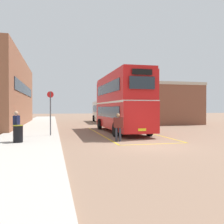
{
  "coord_description": "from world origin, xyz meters",
  "views": [
    {
      "loc": [
        -4.88,
        -12.23,
        1.98
      ],
      "look_at": [
        0.59,
        10.87,
        1.63
      ],
      "focal_mm": 39.8,
      "sensor_mm": 36.0,
      "label": 1
    }
  ],
  "objects_px": {
    "pedestrian_waiting_near": "(16,124)",
    "double_decker_bus": "(121,102)",
    "litter_bin": "(18,134)",
    "single_deck_bus": "(104,111)",
    "bus_stop_sign": "(50,109)",
    "pedestrian_boarding": "(118,125)"
  },
  "relations": [
    {
      "from": "pedestrian_boarding",
      "to": "pedestrian_waiting_near",
      "type": "bearing_deg",
      "value": 177.58
    },
    {
      "from": "pedestrian_boarding",
      "to": "litter_bin",
      "type": "height_order",
      "value": "pedestrian_boarding"
    },
    {
      "from": "pedestrian_waiting_near",
      "to": "litter_bin",
      "type": "bearing_deg",
      "value": -70.53
    },
    {
      "from": "pedestrian_waiting_near",
      "to": "bus_stop_sign",
      "type": "height_order",
      "value": "bus_stop_sign"
    },
    {
      "from": "bus_stop_sign",
      "to": "single_deck_bus",
      "type": "bearing_deg",
      "value": 67.07
    },
    {
      "from": "double_decker_bus",
      "to": "litter_bin",
      "type": "relative_size",
      "value": 10.82
    },
    {
      "from": "litter_bin",
      "to": "single_deck_bus",
      "type": "bearing_deg",
      "value": 66.36
    },
    {
      "from": "double_decker_bus",
      "to": "pedestrian_waiting_near",
      "type": "height_order",
      "value": "double_decker_bus"
    },
    {
      "from": "bus_stop_sign",
      "to": "pedestrian_boarding",
      "type": "bearing_deg",
      "value": -38.17
    },
    {
      "from": "pedestrian_boarding",
      "to": "single_deck_bus",
      "type": "bearing_deg",
      "value": 80.69
    },
    {
      "from": "single_deck_bus",
      "to": "litter_bin",
      "type": "xyz_separation_m",
      "value": [
        -8.97,
        -20.5,
        -1.03
      ]
    },
    {
      "from": "single_deck_bus",
      "to": "litter_bin",
      "type": "distance_m",
      "value": 22.4
    },
    {
      "from": "double_decker_bus",
      "to": "bus_stop_sign",
      "type": "bearing_deg",
      "value": -157.13
    },
    {
      "from": "pedestrian_waiting_near",
      "to": "double_decker_bus",
      "type": "bearing_deg",
      "value": 35.19
    },
    {
      "from": "pedestrian_boarding",
      "to": "bus_stop_sign",
      "type": "xyz_separation_m",
      "value": [
        -3.97,
        3.12,
        0.96
      ]
    },
    {
      "from": "single_deck_bus",
      "to": "litter_bin",
      "type": "bearing_deg",
      "value": -113.64
    },
    {
      "from": "double_decker_bus",
      "to": "bus_stop_sign",
      "type": "height_order",
      "value": "double_decker_bus"
    },
    {
      "from": "litter_bin",
      "to": "double_decker_bus",
      "type": "bearing_deg",
      "value": 37.48
    },
    {
      "from": "pedestrian_boarding",
      "to": "pedestrian_waiting_near",
      "type": "height_order",
      "value": "pedestrian_waiting_near"
    },
    {
      "from": "bus_stop_sign",
      "to": "litter_bin",
      "type": "bearing_deg",
      "value": -117.27
    },
    {
      "from": "litter_bin",
      "to": "pedestrian_waiting_near",
      "type": "bearing_deg",
      "value": 109.47
    },
    {
      "from": "pedestrian_boarding",
      "to": "bus_stop_sign",
      "type": "distance_m",
      "value": 5.13
    }
  ]
}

